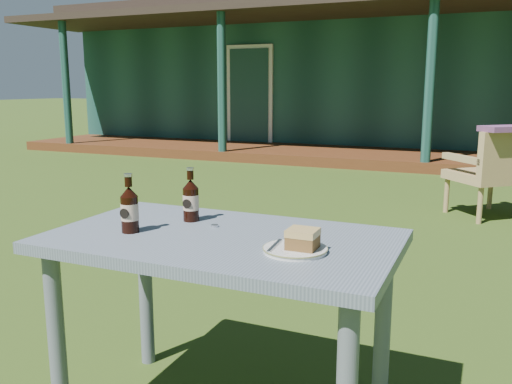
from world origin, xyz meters
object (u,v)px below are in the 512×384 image
at_px(cafe_table, 222,263).
at_px(armchair_left, 494,169).
at_px(cola_bottle_near, 191,200).
at_px(cola_bottle_far, 130,209).
at_px(plate, 295,249).
at_px(cake_slice, 303,239).

xyz_separation_m(cafe_table, armchair_left, (0.89, 3.86, -0.15)).
relative_size(cola_bottle_near, cola_bottle_far, 0.98).
xyz_separation_m(cafe_table, plate, (0.30, -0.08, 0.11)).
height_order(cafe_table, cola_bottle_far, cola_bottle_far).
bearing_deg(cola_bottle_near, armchair_left, 73.68).
relative_size(cafe_table, plate, 5.88).
xyz_separation_m(cake_slice, cola_bottle_far, (-0.64, -0.01, 0.04)).
height_order(cola_bottle_near, cola_bottle_far, cola_bottle_far).
bearing_deg(armchair_left, cola_bottle_near, -106.32).
bearing_deg(cake_slice, cafe_table, 166.80).
height_order(plate, cola_bottle_far, cola_bottle_far).
height_order(cola_bottle_near, armchair_left, cola_bottle_near).
bearing_deg(cake_slice, armchair_left, 81.82).
bearing_deg(cola_bottle_near, cafe_table, -34.73).
bearing_deg(plate, cafe_table, 165.47).
height_order(cafe_table, cake_slice, cake_slice).
bearing_deg(cola_bottle_far, cafe_table, 15.52).
bearing_deg(armchair_left, cafe_table, -102.93).
distance_m(cafe_table, plate, 0.33).
relative_size(cafe_table, armchair_left, 1.42).
bearing_deg(cake_slice, cola_bottle_near, 157.60).
bearing_deg(cafe_table, plate, -14.53).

